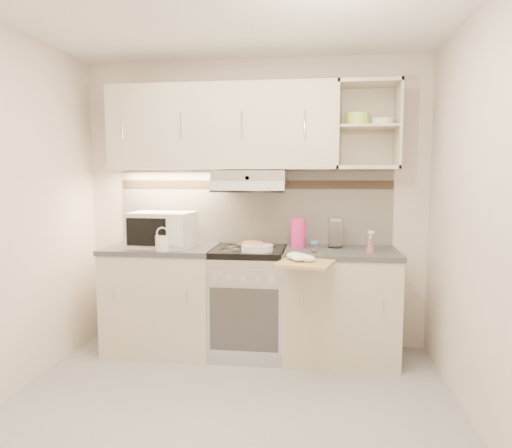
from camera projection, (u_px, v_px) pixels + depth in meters
name	position (u px, v px, depth m)	size (l,w,h in m)	color
ground	(224.00, 421.00, 2.79)	(3.00, 3.00, 0.00)	#9C9C9F
room_shell	(233.00, 156.00, 2.98)	(3.04, 2.84, 2.52)	beige
base_cabinet_left	(163.00, 300.00, 3.92)	(0.90, 0.60, 0.86)	beige
worktop_left	(162.00, 249.00, 3.88)	(0.92, 0.62, 0.04)	#47474C
base_cabinet_right	(340.00, 306.00, 3.74)	(0.90, 0.60, 0.86)	beige
worktop_right	(341.00, 252.00, 3.69)	(0.92, 0.62, 0.04)	#47474C
electric_range	(249.00, 301.00, 3.83)	(0.60, 0.60, 0.90)	#B7B7BC
microwave	(162.00, 229.00, 3.84)	(0.54, 0.42, 0.29)	silver
watering_can	(163.00, 242.00, 3.64)	(0.22, 0.11, 0.19)	silver
plate_stack	(257.00, 248.00, 3.64)	(0.25, 0.25, 0.05)	white
bread_loaf	(252.00, 244.00, 3.84)	(0.17, 0.17, 0.04)	tan
pink_pitcher	(298.00, 232.00, 3.83)	(0.13, 0.12, 0.24)	#DE2483
glass_jar	(335.00, 233.00, 3.80)	(0.13, 0.13, 0.25)	white
spice_jar	(315.00, 247.00, 3.58)	(0.06, 0.06, 0.08)	silver
spray_bottle	(370.00, 243.00, 3.57)	(0.07, 0.07, 0.18)	pink
cutting_board	(305.00, 263.00, 3.27)	(0.38, 0.34, 0.02)	tan
dish_towel	(305.00, 256.00, 3.31)	(0.24, 0.21, 0.07)	beige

